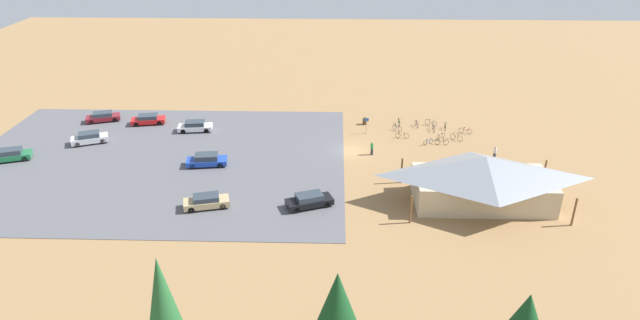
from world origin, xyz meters
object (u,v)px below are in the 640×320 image
Objects in this scene: bicycle_teal_mid_cluster at (397,128)px; bicycle_green_lone_west at (445,126)px; car_maroon_mid_lot at (103,117)px; bicycle_green_front_row at (399,122)px; bicycle_yellow_back_row at (456,137)px; bike_pavilion at (484,178)px; car_tan_aisle_side at (206,201)px; pine_east at (162,299)px; bicycle_white_edge_south at (434,128)px; lot_sign at (366,123)px; car_black_far_end at (309,200)px; bicycle_purple_edge_north at (417,124)px; visitor_crossing_yard at (495,153)px; bicycle_orange_yard_right at (441,137)px; trash_bin at (365,121)px; bicycle_blue_yard_left at (428,142)px; bicycle_orange_near_sign at (402,136)px; visitor_near_lot at (372,148)px; pine_west at (337,301)px; bicycle_black_near_porch at (442,142)px; car_silver_second_row at (89,138)px; car_green_inner_stall at (11,155)px; car_blue_front_row at (207,160)px; car_red_back_corner at (148,119)px; bicycle_red_lone_east at (465,131)px; bicycle_silver_by_bin at (431,123)px.

bicycle_green_lone_west is at bearing -172.78° from bicycle_teal_mid_cluster.
bicycle_green_front_row is at bearing -179.67° from car_maroon_mid_lot.
car_maroon_mid_lot reaches higher than bicycle_yellow_back_row.
bike_pavilion is 27.03m from car_tan_aisle_side.
pine_east reaches higher than bicycle_white_edge_south.
car_black_far_end is (6.39, 18.77, -0.69)m from lot_sign.
car_maroon_mid_lot is (42.13, -0.51, 0.33)m from bicycle_purple_edge_north.
lot_sign reaches higher than visitor_crossing_yard.
bicycle_orange_yard_right is (1.26, -15.82, -2.40)m from bike_pavilion.
car_tan_aisle_side is (16.36, 22.42, 0.26)m from trash_bin.
trash_bin is 10.42m from bicycle_orange_yard_right.
bicycle_green_front_row reaches higher than bicycle_green_lone_west.
bicycle_blue_yard_left is 3.53m from bicycle_orange_near_sign.
bicycle_orange_near_sign is at bearing -139.42° from car_tan_aisle_side.
bicycle_orange_near_sign is 40.04m from car_maroon_mid_lot.
visitor_near_lot reaches higher than trash_bin.
pine_west reaches higher than car_black_far_end.
lot_sign is at bearing -86.66° from visitor_near_lot.
pine_east is at bearing 66.41° from bicycle_green_front_row.
bicycle_orange_near_sign is (5.95, 3.21, -0.02)m from bicycle_green_lone_west.
bicycle_teal_mid_cluster is at bearing -40.60° from bicycle_black_near_porch.
bicycle_orange_yard_right is 0.27× the size of car_silver_second_row.
bicycle_blue_yard_left is 48.94m from car_green_inner_stall.
car_silver_second_row is 2.76× the size of visitor_crossing_yard.
car_blue_front_row is at bearing 159.73° from car_silver_second_row.
car_red_back_corner is (-5.20, -6.54, -0.04)m from car_silver_second_row.
pine_east is 1.86× the size of car_silver_second_row.
pine_east is at bearing 109.43° from car_red_back_corner.
bicycle_green_lone_west is at bearing -31.23° from bicycle_red_lone_east.
bicycle_silver_by_bin is (0.51, -4.59, 0.05)m from bicycle_orange_yard_right.
bicycle_blue_yard_left is (3.72, 1.46, -0.03)m from bicycle_yellow_back_row.
bicycle_silver_by_bin is 0.81× the size of bicycle_green_front_row.
car_red_back_corner reaches higher than bicycle_black_near_porch.
bicycle_orange_near_sign is at bearing -116.03° from pine_east.
pine_east is 40.80m from car_green_inner_stall.
lot_sign is 8.21m from bicycle_blue_yard_left.
trash_bin is 4.63m from bicycle_teal_mid_cluster.
bike_pavilion is 44.16m from car_red_back_corner.
bicycle_silver_by_bin is 1.11× the size of bicycle_teal_mid_cluster.
car_maroon_mid_lot reaches higher than trash_bin.
car_black_far_end reaches higher than bicycle_green_front_row.
car_black_far_end is (15.64, 17.18, 0.37)m from bicycle_orange_yard_right.
lot_sign is 6.47m from visitor_near_lot.
bicycle_white_edge_south is at bearing -107.66° from pine_west.
trash_bin is 9.05m from bicycle_white_edge_south.
bicycle_blue_yard_left is (1.65, -0.01, -0.01)m from bicycle_black_near_porch.
pine_west is 1.47× the size of car_red_back_corner.
pine_east is 4.75× the size of bicycle_white_edge_south.
bicycle_white_edge_south reaches higher than bicycle_yellow_back_row.
bicycle_orange_yard_right is 0.28× the size of car_green_inner_stall.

